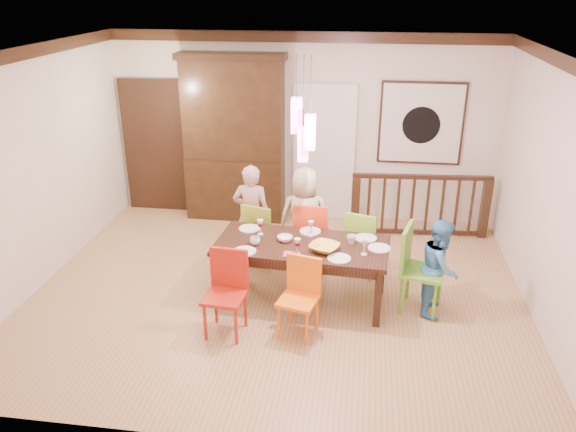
# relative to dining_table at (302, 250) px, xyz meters

# --- Properties ---
(floor) EXTENTS (6.00, 6.00, 0.00)m
(floor) POSITION_rel_dining_table_xyz_m (-0.32, 0.15, -0.66)
(floor) COLOR #A88551
(floor) RESTS_ON ground
(ceiling) EXTENTS (6.00, 6.00, 0.00)m
(ceiling) POSITION_rel_dining_table_xyz_m (-0.32, 0.15, 2.24)
(ceiling) COLOR white
(ceiling) RESTS_ON wall_back
(wall_back) EXTENTS (6.00, 0.00, 6.00)m
(wall_back) POSITION_rel_dining_table_xyz_m (-0.32, 2.65, 0.79)
(wall_back) COLOR beige
(wall_back) RESTS_ON floor
(wall_left) EXTENTS (0.00, 5.00, 5.00)m
(wall_left) POSITION_rel_dining_table_xyz_m (-3.32, 0.15, 0.79)
(wall_left) COLOR beige
(wall_left) RESTS_ON floor
(wall_right) EXTENTS (0.00, 5.00, 5.00)m
(wall_right) POSITION_rel_dining_table_xyz_m (2.68, 0.15, 0.79)
(wall_right) COLOR beige
(wall_right) RESTS_ON floor
(crown_molding) EXTENTS (6.00, 5.00, 0.16)m
(crown_molding) POSITION_rel_dining_table_xyz_m (-0.32, 0.15, 2.16)
(crown_molding) COLOR black
(crown_molding) RESTS_ON wall_back
(panel_door) EXTENTS (1.04, 0.07, 2.24)m
(panel_door) POSITION_rel_dining_table_xyz_m (-2.72, 2.60, 0.39)
(panel_door) COLOR black
(panel_door) RESTS_ON wall_back
(white_doorway) EXTENTS (0.97, 0.05, 2.22)m
(white_doorway) POSITION_rel_dining_table_xyz_m (0.03, 2.61, 0.39)
(white_doorway) COLOR silver
(white_doorway) RESTS_ON wall_back
(painting) EXTENTS (1.25, 0.06, 1.25)m
(painting) POSITION_rel_dining_table_xyz_m (1.48, 2.61, 0.94)
(painting) COLOR black
(painting) RESTS_ON wall_back
(pendant_cluster) EXTENTS (0.27, 0.21, 1.14)m
(pendant_cluster) POSITION_rel_dining_table_xyz_m (0.00, -0.00, 1.44)
(pendant_cluster) COLOR #FF4CA7
(pendant_cluster) RESTS_ON ceiling
(dining_table) EXTENTS (2.07, 1.06, 0.75)m
(dining_table) POSITION_rel_dining_table_xyz_m (0.00, 0.00, 0.00)
(dining_table) COLOR black
(dining_table) RESTS_ON floor
(chair_far_left) EXTENTS (0.51, 0.51, 0.92)m
(chair_far_left) POSITION_rel_dining_table_xyz_m (-0.62, 0.81, -0.14)
(chair_far_left) COLOR #95BA2D
(chair_far_left) RESTS_ON floor
(chair_far_mid) EXTENTS (0.46, 0.46, 0.97)m
(chair_far_mid) POSITION_rel_dining_table_xyz_m (0.02, 0.82, -0.11)
(chair_far_mid) COLOR #F03E17
(chair_far_mid) RESTS_ON floor
(chair_far_right) EXTENTS (0.51, 0.51, 0.90)m
(chair_far_right) POSITION_rel_dining_table_xyz_m (0.72, 0.77, -0.14)
(chair_far_right) COLOR #88C530
(chair_far_right) RESTS_ON floor
(chair_near_left) EXTENTS (0.46, 0.46, 0.94)m
(chair_near_left) POSITION_rel_dining_table_xyz_m (-0.74, -0.82, -0.12)
(chair_near_left) COLOR #B01F11
(chair_near_left) RESTS_ON floor
(chair_near_mid) EXTENTS (0.48, 0.48, 0.87)m
(chair_near_mid) POSITION_rel_dining_table_xyz_m (0.05, -0.73, -0.16)
(chair_near_mid) COLOR orange
(chair_near_mid) RESTS_ON floor
(chair_end_right) EXTENTS (0.57, 0.57, 1.03)m
(chair_end_right) POSITION_rel_dining_table_xyz_m (1.40, -0.03, -0.07)
(chair_end_right) COLOR #65AF2A
(chair_end_right) RESTS_ON floor
(china_hutch) EXTENTS (1.65, 0.46, 2.60)m
(china_hutch) POSITION_rel_dining_table_xyz_m (-1.36, 2.44, 0.64)
(china_hutch) COLOR black
(china_hutch) RESTS_ON floor
(balustrade) EXTENTS (2.05, 0.22, 0.96)m
(balustrade) POSITION_rel_dining_table_xyz_m (1.53, 2.10, -0.16)
(balustrade) COLOR black
(balustrade) RESTS_ON floor
(person_far_left) EXTENTS (0.51, 0.34, 1.39)m
(person_far_left) POSITION_rel_dining_table_xyz_m (-0.79, 0.91, 0.03)
(person_far_left) COLOR #D7A4A4
(person_far_left) RESTS_ON floor
(person_far_mid) EXTENTS (0.72, 0.51, 1.39)m
(person_far_mid) POSITION_rel_dining_table_xyz_m (-0.07, 0.88, 0.03)
(person_far_mid) COLOR beige
(person_far_mid) RESTS_ON floor
(person_end_right) EXTENTS (0.54, 0.63, 1.15)m
(person_end_right) POSITION_rel_dining_table_xyz_m (1.59, -0.02, -0.09)
(person_end_right) COLOR #448EBF
(person_end_right) RESTS_ON floor
(serving_bowl) EXTENTS (0.43, 0.43, 0.08)m
(serving_bowl) POSITION_rel_dining_table_xyz_m (0.27, -0.15, 0.13)
(serving_bowl) COLOR yellow
(serving_bowl) RESTS_ON dining_table
(small_bowl) EXTENTS (0.19, 0.19, 0.06)m
(small_bowl) POSITION_rel_dining_table_xyz_m (-0.21, 0.05, 0.12)
(small_bowl) COLOR white
(small_bowl) RESTS_ON dining_table
(cup_left) EXTENTS (0.15, 0.15, 0.09)m
(cup_left) POSITION_rel_dining_table_xyz_m (-0.54, -0.10, 0.13)
(cup_left) COLOR silver
(cup_left) RESTS_ON dining_table
(cup_right) EXTENTS (0.14, 0.14, 0.10)m
(cup_right) POSITION_rel_dining_table_xyz_m (0.57, 0.08, 0.14)
(cup_right) COLOR silver
(cup_right) RESTS_ON dining_table
(plate_far_left) EXTENTS (0.26, 0.26, 0.01)m
(plate_far_left) POSITION_rel_dining_table_xyz_m (-0.69, 0.32, 0.10)
(plate_far_left) COLOR white
(plate_far_left) RESTS_ON dining_table
(plate_far_mid) EXTENTS (0.26, 0.26, 0.01)m
(plate_far_mid) POSITION_rel_dining_table_xyz_m (0.06, 0.34, 0.10)
(plate_far_mid) COLOR white
(plate_far_mid) RESTS_ON dining_table
(plate_far_right) EXTENTS (0.26, 0.26, 0.01)m
(plate_far_right) POSITION_rel_dining_table_xyz_m (0.74, 0.24, 0.10)
(plate_far_right) COLOR white
(plate_far_right) RESTS_ON dining_table
(plate_near_left) EXTENTS (0.26, 0.26, 0.01)m
(plate_near_left) POSITION_rel_dining_table_xyz_m (-0.62, -0.30, 0.10)
(plate_near_left) COLOR white
(plate_near_left) RESTS_ON dining_table
(plate_near_mid) EXTENTS (0.26, 0.26, 0.01)m
(plate_near_mid) POSITION_rel_dining_table_xyz_m (0.45, -0.33, 0.10)
(plate_near_mid) COLOR white
(plate_near_mid) RESTS_ON dining_table
(plate_end_right) EXTENTS (0.26, 0.26, 0.01)m
(plate_end_right) POSITION_rel_dining_table_xyz_m (0.89, -0.01, 0.10)
(plate_end_right) COLOR white
(plate_end_right) RESTS_ON dining_table
(wine_glass_a) EXTENTS (0.08, 0.08, 0.19)m
(wine_glass_a) POSITION_rel_dining_table_xyz_m (-0.53, 0.19, 0.18)
(wine_glass_a) COLOR #590C19
(wine_glass_a) RESTS_ON dining_table
(wine_glass_b) EXTENTS (0.08, 0.08, 0.19)m
(wine_glass_b) POSITION_rel_dining_table_xyz_m (0.08, 0.23, 0.18)
(wine_glass_b) COLOR silver
(wine_glass_b) RESTS_ON dining_table
(wine_glass_c) EXTENTS (0.08, 0.08, 0.19)m
(wine_glass_c) POSITION_rel_dining_table_xyz_m (-0.02, -0.27, 0.18)
(wine_glass_c) COLOR #590C19
(wine_glass_c) RESTS_ON dining_table
(wine_glass_d) EXTENTS (0.08, 0.08, 0.19)m
(wine_glass_d) POSITION_rel_dining_table_xyz_m (0.72, -0.18, 0.18)
(wine_glass_d) COLOR silver
(wine_glass_d) RESTS_ON dining_table
(napkin) EXTENTS (0.18, 0.14, 0.01)m
(napkin) POSITION_rel_dining_table_xyz_m (-0.08, -0.31, 0.10)
(napkin) COLOR #D83359
(napkin) RESTS_ON dining_table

